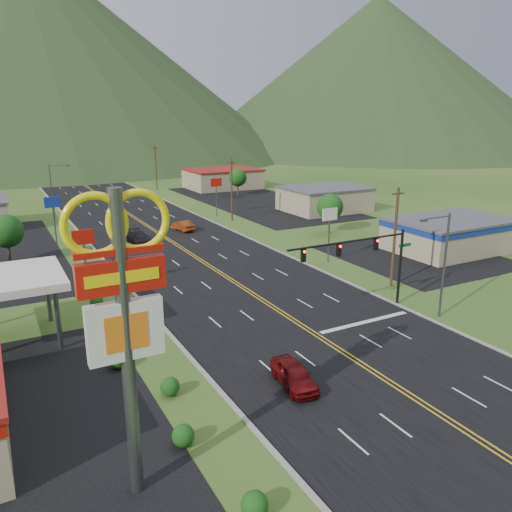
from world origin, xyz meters
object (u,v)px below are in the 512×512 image
traffic_signal (367,253)px  car_red_far (183,226)px  pylon_sign (123,301)px  car_red_near (294,375)px  car_dark_mid (139,238)px  streetlight_east (442,259)px  streetlight_west (53,188)px

traffic_signal → car_red_far: 38.15m
pylon_sign → traffic_signal: pylon_sign is taller
traffic_signal → car_red_near: size_ratio=2.89×
car_red_far → car_red_near: bearing=69.3°
car_dark_mid → traffic_signal: bearing=-74.0°
traffic_signal → car_dark_mid: (-10.71, 33.15, -4.54)m
car_dark_mid → car_red_far: size_ratio=1.21×
car_red_near → car_red_far: bearing=86.0°
streetlight_east → car_red_far: size_ratio=1.99×
car_dark_mid → car_red_far: bearing=28.2°
streetlight_east → car_red_near: 17.84m
traffic_signal → car_dark_mid: bearing=107.9°
traffic_signal → car_red_far: size_ratio=2.90×
streetlight_west → car_red_near: streetlight_west is taller
pylon_sign → streetlight_east: 29.58m
pylon_sign → car_red_near: (11.30, 4.28, -8.53)m
traffic_signal → pylon_sign: bearing=-152.9°
streetlight_east → streetlight_west: size_ratio=1.00×
streetlight_east → pylon_sign: bearing=-164.2°
streetlight_west → car_red_far: (15.47, -18.23, -4.44)m
pylon_sign → car_red_far: pylon_sign is taller
traffic_signal → streetlight_west: streetlight_west is taller
traffic_signal → car_red_near: 15.13m
streetlight_west → car_red_near: (5.98, -63.72, -4.41)m
pylon_sign → car_red_far: size_ratio=3.10×
streetlight_east → streetlight_west: (-22.86, 60.00, 0.00)m
streetlight_west → car_red_far: bearing=-49.7°
streetlight_east → car_red_near: (-16.88, -3.72, -4.41)m
pylon_sign → car_red_near: bearing=20.7°
car_red_near → car_dark_mid: (1.48, 40.86, 0.02)m
streetlight_west → car_red_near: size_ratio=1.98×
car_dark_mid → streetlight_west: bearing=106.2°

